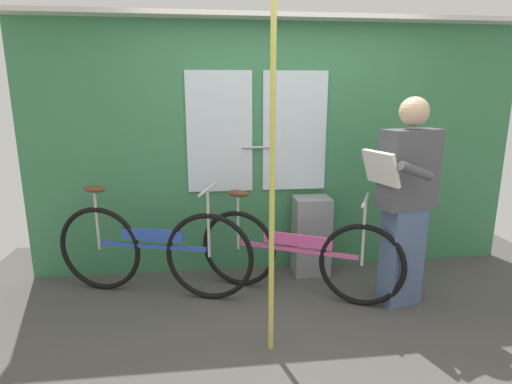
{
  "coord_description": "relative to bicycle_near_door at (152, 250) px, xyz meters",
  "views": [
    {
      "loc": [
        -0.68,
        -2.56,
        1.71
      ],
      "look_at": [
        -0.27,
        0.81,
        0.9
      ],
      "focal_mm": 29.49,
      "sensor_mm": 36.0,
      "label": 1
    }
  ],
  "objects": [
    {
      "name": "train_door_wall",
      "position": [
        1.15,
        0.49,
        0.83
      ],
      "size": [
        4.64,
        0.28,
        2.36
      ],
      "color": "#387A4C",
      "rests_on": "ground_plane"
    },
    {
      "name": "ground_plane",
      "position": [
        1.16,
        -0.87,
        -0.42
      ],
      "size": [
        5.64,
        4.33,
        0.04
      ],
      "primitive_type": "cube",
      "color": "#474442"
    },
    {
      "name": "bicycle_leaning_behind",
      "position": [
        1.21,
        -0.16,
        -0.03
      ],
      "size": [
        1.6,
        0.86,
        0.91
      ],
      "rotation": [
        0.0,
        0.0,
        -0.47
      ],
      "color": "black",
      "rests_on": "ground_plane"
    },
    {
      "name": "passenger_reading_newspaper",
      "position": [
        2.02,
        -0.4,
        0.49
      ],
      "size": [
        0.62,
        0.55,
        1.68
      ],
      "rotation": [
        0.0,
        0.0,
        3.44
      ],
      "color": "slate",
      "rests_on": "ground_plane"
    },
    {
      "name": "bicycle_near_door",
      "position": [
        0.0,
        0.0,
        0.0
      ],
      "size": [
        1.68,
        0.64,
        0.96
      ],
      "rotation": [
        0.0,
        0.0,
        -0.3
      ],
      "color": "black",
      "rests_on": "ground_plane"
    },
    {
      "name": "handrail_pole",
      "position": [
        0.88,
        -0.91,
        0.76
      ],
      "size": [
        0.04,
        0.04,
        2.32
      ],
      "primitive_type": "cylinder",
      "color": "#C6C14C",
      "rests_on": "ground_plane"
    },
    {
      "name": "trash_bin_by_wall",
      "position": [
        1.45,
        0.28,
        -0.03
      ],
      "size": [
        0.33,
        0.28,
        0.75
      ],
      "primitive_type": "cube",
      "color": "gray",
      "rests_on": "ground_plane"
    }
  ]
}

